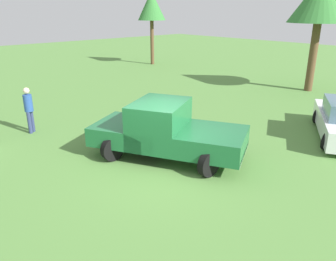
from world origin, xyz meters
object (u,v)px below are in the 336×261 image
pickup_truck (164,129)px  tree_back_right (152,7)px  person_bystander (29,107)px  tree_back_left (321,0)px

pickup_truck → tree_back_right: tree_back_right is taller
pickup_truck → tree_back_right: 19.52m
person_bystander → pickup_truck: bearing=164.0°
pickup_truck → tree_back_left: bearing=68.0°
person_bystander → tree_back_left: bearing=-145.1°
tree_back_left → tree_back_right: 13.73m
pickup_truck → person_bystander: (2.28, -5.12, 0.07)m
pickup_truck → tree_back_right: size_ratio=0.88×
person_bystander → tree_back_left: (-14.65, 3.97, 3.95)m
pickup_truck → tree_back_left: 13.06m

